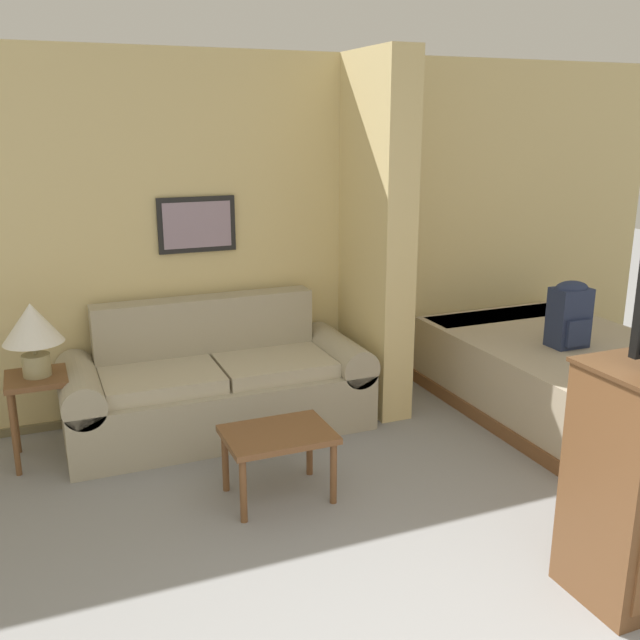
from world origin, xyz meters
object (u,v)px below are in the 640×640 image
bed (560,374)px  backpack (570,313)px  table_lamp (32,328)px  coffee_table (278,441)px  couch (217,386)px

bed → backpack: bearing=-121.8°
table_lamp → bed: size_ratio=0.23×
table_lamp → backpack: (3.55, -0.72, -0.09)m
coffee_table → table_lamp: bearing=140.3°
couch → bed: (2.48, -0.63, -0.04)m
coffee_table → bed: bearing=10.6°
couch → bed: 2.56m
couch → table_lamp: bearing=-177.2°
couch → bed: bearing=-14.3°
table_lamp → backpack: table_lamp is taller
backpack → coffee_table: bearing=-172.4°
couch → table_lamp: table_lamp is taller
table_lamp → coffee_table: bearing=-39.7°
table_lamp → backpack: 3.62m
couch → coffee_table: (0.08, -1.08, 0.04)m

